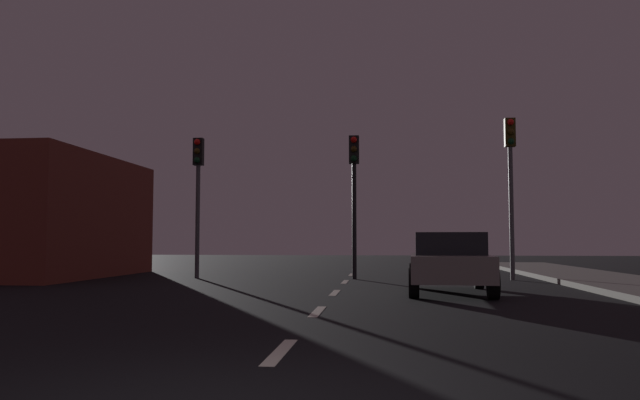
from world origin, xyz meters
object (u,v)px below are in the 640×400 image
(traffic_signal_left, at_px, (198,179))
(traffic_signal_right, at_px, (511,166))
(car_stopped_ahead, at_px, (449,262))
(traffic_signal_center, at_px, (354,178))

(traffic_signal_left, distance_m, traffic_signal_right, 10.02)
(traffic_signal_left, xyz_separation_m, car_stopped_ahead, (7.57, -4.94, -2.52))
(traffic_signal_right, xyz_separation_m, car_stopped_ahead, (-2.45, -4.94, -2.81))
(traffic_signal_left, height_order, traffic_signal_right, traffic_signal_right)
(traffic_signal_right, height_order, car_stopped_ahead, traffic_signal_right)
(traffic_signal_left, xyz_separation_m, traffic_signal_center, (5.13, -0.00, -0.01))
(traffic_signal_left, distance_m, traffic_signal_center, 5.13)
(traffic_signal_left, relative_size, traffic_signal_right, 0.91)
(traffic_signal_right, bearing_deg, car_stopped_ahead, -116.39)
(traffic_signal_center, height_order, traffic_signal_right, traffic_signal_right)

